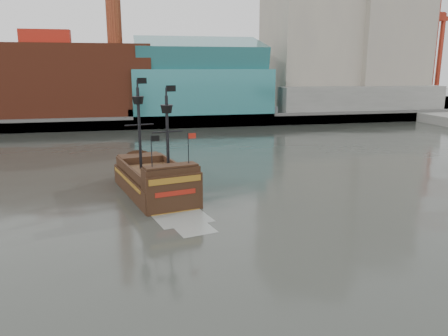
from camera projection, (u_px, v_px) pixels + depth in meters
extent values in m
plane|color=#2B2D28|center=(224.00, 250.00, 30.71)|extent=(400.00, 400.00, 0.00)
cube|color=slate|center=(150.00, 110.00, 117.92)|extent=(220.00, 60.00, 2.00)
cube|color=#4C4C49|center=(158.00, 122.00, 89.81)|extent=(220.00, 1.00, 2.60)
cube|color=maroon|center=(49.00, 81.00, 92.32)|extent=(42.00, 18.00, 15.00)
cube|color=#2B7174|center=(200.00, 92.00, 97.76)|extent=(30.00, 16.00, 10.00)
cube|color=#A09884|center=(310.00, 15.00, 109.50)|extent=(20.00, 22.00, 46.00)
cube|color=gray|center=(382.00, 32.00, 110.41)|extent=(18.00, 18.00, 38.00)
cube|color=#A09884|center=(319.00, 12.00, 127.08)|extent=(24.00, 20.00, 52.00)
cube|color=slate|center=(362.00, 99.00, 102.44)|extent=(40.00, 6.00, 6.00)
cube|color=#2B7174|center=(199.00, 55.00, 95.93)|extent=(28.00, 14.94, 8.78)
cube|color=slate|center=(428.00, 99.00, 124.33)|extent=(4.00, 4.00, 3.00)
cylinder|color=#9E2B1A|center=(434.00, 46.00, 121.03)|extent=(1.40, 1.40, 32.00)
cube|color=slate|center=(435.00, 96.00, 135.95)|extent=(4.00, 4.00, 3.00)
cylinder|color=#9E2B1A|center=(439.00, 58.00, 133.33)|extent=(1.40, 1.40, 26.00)
cube|color=#9E2B1A|center=(435.00, 17.00, 129.96)|extent=(5.00, 2.50, 2.50)
cube|color=black|center=(154.00, 187.00, 44.23)|extent=(8.00, 13.56, 2.75)
cube|color=#432518|center=(154.00, 173.00, 43.88)|extent=(7.20, 12.21, 0.32)
cube|color=black|center=(140.00, 160.00, 48.26)|extent=(4.95, 3.48, 1.06)
cube|color=black|center=(171.00, 177.00, 38.86)|extent=(5.28, 2.78, 1.90)
cube|color=black|center=(175.00, 198.00, 38.39)|extent=(5.11, 1.42, 4.23)
cube|color=#91621C|center=(175.00, 180.00, 37.87)|extent=(4.66, 1.15, 0.53)
cube|color=maroon|center=(176.00, 193.00, 38.14)|extent=(3.63, 0.91, 0.42)
cylinder|color=black|center=(139.00, 129.00, 43.94)|extent=(0.36, 0.36, 8.25)
cylinder|color=black|center=(167.00, 136.00, 41.70)|extent=(0.36, 0.36, 7.62)
cone|color=black|center=(138.00, 100.00, 43.29)|extent=(1.40, 1.40, 0.74)
cone|color=black|center=(167.00, 109.00, 41.12)|extent=(1.40, 1.40, 0.74)
cube|color=black|center=(142.00, 81.00, 43.05)|extent=(0.94, 0.24, 0.58)
cube|color=black|center=(171.00, 88.00, 40.88)|extent=(0.94, 0.24, 0.58)
cube|color=#969B96|center=(182.00, 218.00, 37.12)|extent=(5.24, 4.72, 0.02)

